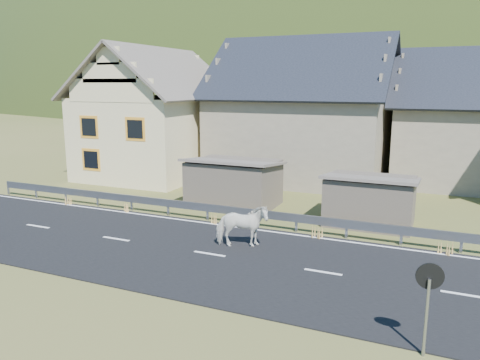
% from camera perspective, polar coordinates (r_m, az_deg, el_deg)
% --- Properties ---
extents(ground, '(160.00, 160.00, 0.00)m').
position_cam_1_polar(ground, '(16.48, -3.72, -9.11)').
color(ground, '#414C1E').
rests_on(ground, ground).
extents(road, '(60.00, 7.00, 0.04)m').
position_cam_1_polar(road, '(16.47, -3.72, -9.04)').
color(road, black).
rests_on(road, ground).
extents(lane_markings, '(60.00, 6.60, 0.01)m').
position_cam_1_polar(lane_markings, '(16.46, -3.72, -8.96)').
color(lane_markings, silver).
rests_on(lane_markings, road).
extents(guardrail, '(28.10, 0.09, 0.75)m').
position_cam_1_polar(guardrail, '(19.48, 1.24, -4.05)').
color(guardrail, '#93969B').
rests_on(guardrail, ground).
extents(shed_left, '(4.30, 3.30, 2.40)m').
position_cam_1_polar(shed_left, '(22.63, -0.72, -0.42)').
color(shed_left, '#665A4D').
rests_on(shed_left, ground).
extents(shed_right, '(3.80, 2.90, 2.20)m').
position_cam_1_polar(shed_right, '(20.42, 15.56, -2.48)').
color(shed_right, '#665A4D').
rests_on(shed_right, ground).
extents(house_cream, '(7.80, 9.80, 8.30)m').
position_cam_1_polar(house_cream, '(30.89, -10.22, 8.73)').
color(house_cream, beige).
rests_on(house_cream, ground).
extents(house_stone_a, '(10.80, 9.80, 8.90)m').
position_cam_1_polar(house_stone_a, '(29.82, 7.88, 9.24)').
color(house_stone_a, gray).
rests_on(house_stone_a, ground).
extents(mountain, '(440.00, 280.00, 260.00)m').
position_cam_1_polar(mountain, '(195.39, 22.81, 3.14)').
color(mountain, '#22320D').
rests_on(mountain, ground).
extents(conifer_patch, '(76.00, 50.00, 28.00)m').
position_cam_1_polar(conifer_patch, '(138.39, -3.12, 11.71)').
color(conifer_patch, black).
rests_on(conifer_patch, ground).
extents(horse, '(1.51, 2.05, 1.58)m').
position_cam_1_polar(horse, '(16.86, 0.22, -5.62)').
color(horse, silver).
rests_on(horse, road).
extents(traffic_mirror, '(0.59, 0.21, 2.12)m').
position_cam_1_polar(traffic_mirror, '(10.99, 22.04, -12.15)').
color(traffic_mirror, '#93969B').
rests_on(traffic_mirror, ground).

